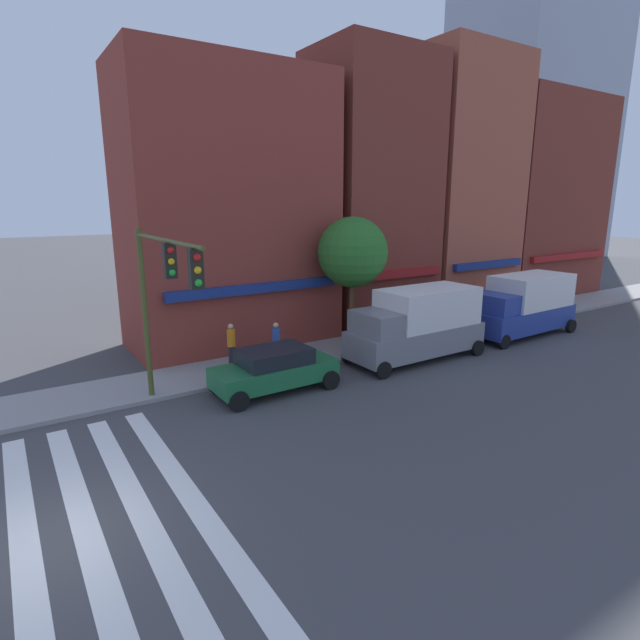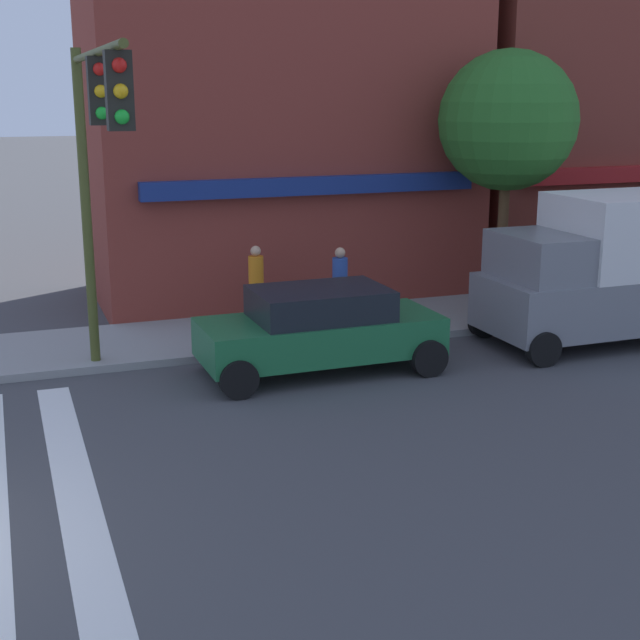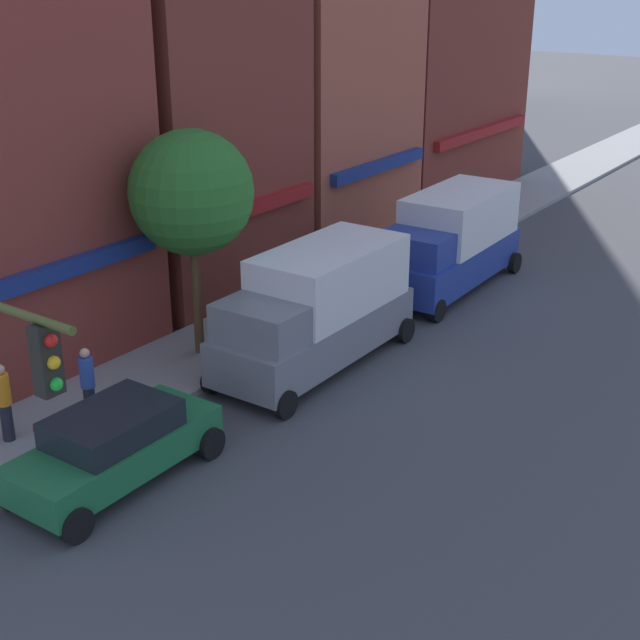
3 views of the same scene
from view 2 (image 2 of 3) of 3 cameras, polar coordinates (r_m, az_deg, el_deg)
The scene contains 7 objects.
traffic_signal at distance 14.38m, azimuth -14.17°, elevation 10.82°, with size 0.32×5.89×5.78m.
sedan_green at distance 16.31m, azimuth 0.00°, elevation -0.54°, with size 4.42×2.02×1.59m.
box_truck_grey at distance 19.54m, azimuth 19.34°, elevation 3.39°, with size 6.22×2.42×3.04m.
pedestrian_blue_shirt at distance 18.65m, azimuth 1.28°, elevation 2.10°, with size 0.32×0.32×1.77m.
pedestrian_orange_vest at distance 18.89m, azimuth -4.10°, elevation 2.22°, with size 0.32×0.32×1.77m.
fire_hydrant at distance 17.78m, azimuth -3.35°, elevation -0.06°, with size 0.24×0.24×0.84m.
street_tree at distance 20.70m, azimuth 11.95°, elevation 12.34°, with size 3.11×3.11×5.83m.
Camera 2 is at (2.09, -10.11, 5.05)m, focal length 50.00 mm.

